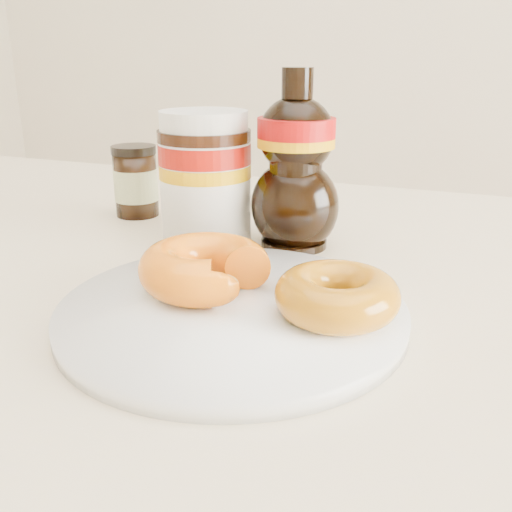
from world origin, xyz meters
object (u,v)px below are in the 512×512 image
(nutella_jar, at_px, (205,172))
(dark_jar, at_px, (136,182))
(plate, at_px, (232,311))
(donut_whole, at_px, (337,295))
(syrup_bottle, at_px, (296,161))
(donut_bitten, at_px, (205,267))
(dining_table, at_px, (212,368))

(nutella_jar, relative_size, dark_jar, 1.58)
(plate, xyz_separation_m, dark_jar, (-0.23, 0.23, 0.04))
(donut_whole, xyz_separation_m, nutella_jar, (-0.19, 0.17, 0.05))
(dark_jar, bearing_deg, nutella_jar, -24.20)
(plate, relative_size, syrup_bottle, 1.47)
(donut_whole, xyz_separation_m, syrup_bottle, (-0.09, 0.18, 0.06))
(plate, relative_size, donut_bitten, 2.50)
(dining_table, xyz_separation_m, donut_whole, (0.12, -0.05, 0.11))
(syrup_bottle, distance_m, dark_jar, 0.23)
(syrup_bottle, height_order, dark_jar, syrup_bottle)
(dining_table, xyz_separation_m, syrup_bottle, (0.04, 0.13, 0.17))
(dining_table, height_order, dark_jar, dark_jar)
(nutella_jar, relative_size, syrup_bottle, 0.76)
(dining_table, distance_m, donut_whole, 0.17)
(donut_whole, relative_size, dark_jar, 1.04)
(plate, bearing_deg, dark_jar, 135.09)
(plate, relative_size, nutella_jar, 1.92)
(nutella_jar, distance_m, syrup_bottle, 0.10)
(donut_bitten, height_order, nutella_jar, nutella_jar)
(plate, distance_m, donut_bitten, 0.04)
(plate, bearing_deg, syrup_bottle, 93.20)
(donut_whole, bearing_deg, nutella_jar, 138.23)
(syrup_bottle, xyz_separation_m, dark_jar, (-0.22, 0.04, -0.05))
(donut_whole, distance_m, syrup_bottle, 0.21)
(donut_whole, distance_m, nutella_jar, 0.25)
(syrup_bottle, bearing_deg, donut_whole, -63.27)
(donut_bitten, xyz_separation_m, nutella_jar, (-0.07, 0.16, 0.04))
(donut_bitten, relative_size, syrup_bottle, 0.59)
(dining_table, height_order, donut_whole, donut_whole)
(nutella_jar, xyz_separation_m, syrup_bottle, (0.10, 0.01, 0.02))
(plate, height_order, nutella_jar, nutella_jar)
(nutella_jar, bearing_deg, donut_whole, -41.77)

